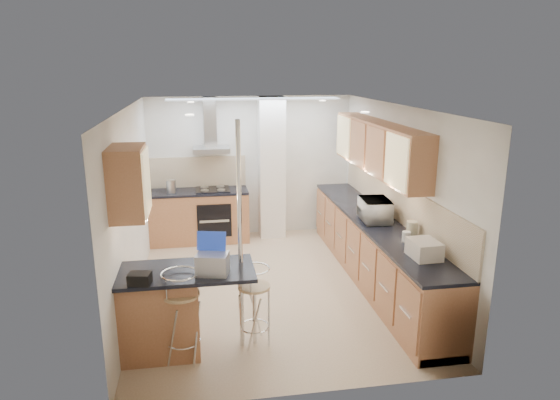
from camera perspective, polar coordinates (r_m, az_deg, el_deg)
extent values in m
plane|color=tan|center=(7.12, -1.10, -9.88)|extent=(4.80, 4.80, 0.00)
cube|color=silver|center=(9.01, -3.37, 3.83)|extent=(3.60, 0.04, 2.50)
cube|color=silver|center=(4.46, 3.38, -8.15)|extent=(3.60, 0.04, 2.50)
cube|color=silver|center=(6.68, -16.60, -0.79)|extent=(0.04, 4.80, 2.50)
cube|color=silver|center=(7.17, 13.23, 0.50)|extent=(0.04, 4.80, 2.50)
cube|color=white|center=(6.48, -1.21, 10.60)|extent=(3.60, 4.80, 0.02)
cube|color=#A56A42|center=(7.34, 11.11, 5.99)|extent=(0.34, 3.00, 0.72)
cube|color=#A56A42|center=(5.21, -16.97, 1.94)|extent=(0.34, 0.62, 0.72)
cube|color=beige|center=(7.18, 13.09, -0.05)|extent=(0.03, 4.40, 0.56)
cube|color=beige|center=(8.96, -9.41, 3.13)|extent=(1.70, 0.03, 0.56)
cube|color=white|center=(8.86, -0.98, 3.66)|extent=(0.45, 0.40, 2.50)
cube|color=#B3B6B8|center=(8.66, -7.87, 5.73)|extent=(0.62, 0.48, 0.08)
cube|color=#B3B6B8|center=(8.73, -8.00, 8.73)|extent=(0.22, 0.20, 0.88)
cylinder|color=silver|center=(5.26, -4.58, -4.48)|extent=(0.05, 0.05, 2.50)
cube|color=black|center=(8.57, -7.51, -2.39)|extent=(0.58, 0.02, 0.58)
cube|color=black|center=(8.75, -7.69, 1.19)|extent=(0.58, 0.50, 0.02)
cube|color=#CEB77C|center=(8.26, -3.05, 11.45)|extent=(2.80, 0.35, 0.02)
cube|color=#A56A42|center=(7.30, 10.67, -5.76)|extent=(0.60, 4.40, 0.88)
cube|color=black|center=(7.15, 10.84, -2.31)|extent=(0.63, 4.40, 0.04)
cube|color=#A56A42|center=(8.87, -9.20, -1.92)|extent=(1.70, 0.60, 0.88)
cube|color=black|center=(8.75, -9.32, 0.96)|extent=(1.70, 0.63, 0.04)
cube|color=#A56A42|center=(5.57, -10.67, -12.54)|extent=(1.35, 0.62, 0.90)
cube|color=black|center=(5.37, -10.91, -8.08)|extent=(1.47, 0.72, 0.04)
imported|color=silver|center=(7.03, 10.85, -1.15)|extent=(0.41, 0.58, 0.31)
cube|color=#ABADB3|center=(5.19, -7.72, -7.23)|extent=(0.37, 0.31, 0.22)
cube|color=black|center=(5.11, -15.74, -8.66)|extent=(0.24, 0.19, 0.12)
cylinder|color=beige|center=(7.38, 10.31, -0.94)|extent=(0.16, 0.16, 0.16)
cylinder|color=beige|center=(7.82, 10.08, -0.10)|extent=(0.11, 0.11, 0.14)
cylinder|color=#BEB998|center=(6.44, 14.85, -3.32)|extent=(0.17, 0.17, 0.22)
cylinder|color=silver|center=(6.32, 14.22, -4.07)|extent=(0.12, 0.12, 0.13)
cube|color=beige|center=(5.85, 16.16, -5.42)|extent=(0.31, 0.39, 0.20)
cylinder|color=#B3B6B8|center=(8.65, -12.34, 1.54)|extent=(0.16, 0.16, 0.22)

